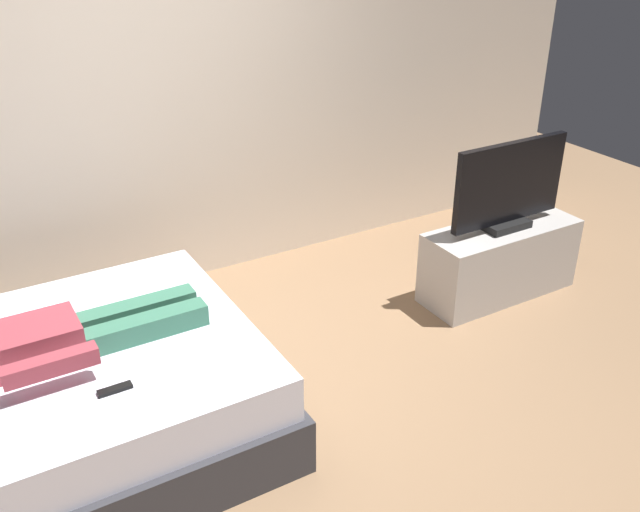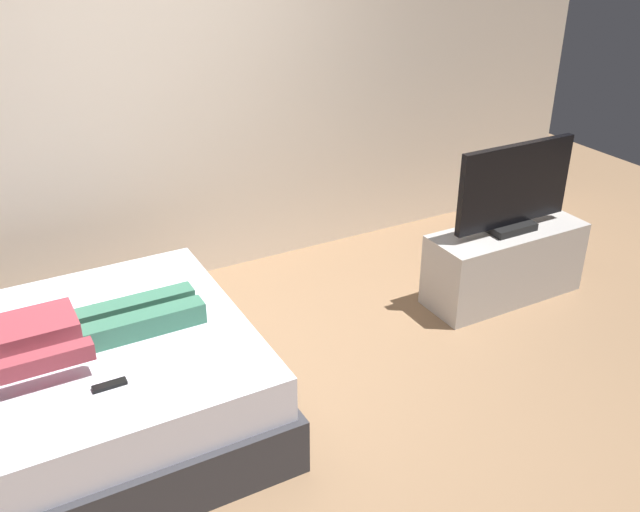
{
  "view_description": "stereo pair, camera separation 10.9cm",
  "coord_description": "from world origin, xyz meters",
  "views": [
    {
      "loc": [
        -1.24,
        -2.72,
        2.45
      ],
      "look_at": [
        0.5,
        0.23,
        0.69
      ],
      "focal_mm": 39.15,
      "sensor_mm": 36.0,
      "label": 1
    },
    {
      "loc": [
        -1.14,
        -2.77,
        2.45
      ],
      "look_at": [
        0.5,
        0.23,
        0.69
      ],
      "focal_mm": 39.15,
      "sensor_mm": 36.0,
      "label": 2
    }
  ],
  "objects": [
    {
      "name": "ground_plane",
      "position": [
        0.0,
        0.0,
        0.0
      ],
      "size": [
        10.0,
        10.0,
        0.0
      ],
      "primitive_type": "plane",
      "color": "#8C6B4C"
    },
    {
      "name": "back_wall",
      "position": [
        0.4,
        1.64,
        1.4
      ],
      "size": [
        6.4,
        0.1,
        2.8
      ],
      "primitive_type": "cube",
      "color": "beige",
      "rests_on": "ground"
    },
    {
      "name": "bed",
      "position": [
        -0.95,
        0.23,
        0.26
      ],
      "size": [
        1.94,
        1.57,
        0.54
      ],
      "color": "#333338",
      "rests_on": "ground"
    },
    {
      "name": "person",
      "position": [
        -0.93,
        0.23,
        0.62
      ],
      "size": [
        1.26,
        0.46,
        0.18
      ],
      "color": "#993842",
      "rests_on": "bed"
    },
    {
      "name": "remote",
      "position": [
        -0.77,
        -0.18,
        0.55
      ],
      "size": [
        0.15,
        0.04,
        0.02
      ],
      "primitive_type": "cube",
      "color": "black",
      "rests_on": "bed"
    },
    {
      "name": "tv_stand",
      "position": [
        1.95,
        0.29,
        0.25
      ],
      "size": [
        1.1,
        0.4,
        0.5
      ],
      "primitive_type": "cube",
      "color": "#B7B2AD",
      "rests_on": "ground"
    },
    {
      "name": "tv",
      "position": [
        1.95,
        0.29,
        0.78
      ],
      "size": [
        0.88,
        0.2,
        0.59
      ],
      "color": "black",
      "rests_on": "tv_stand"
    }
  ]
}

